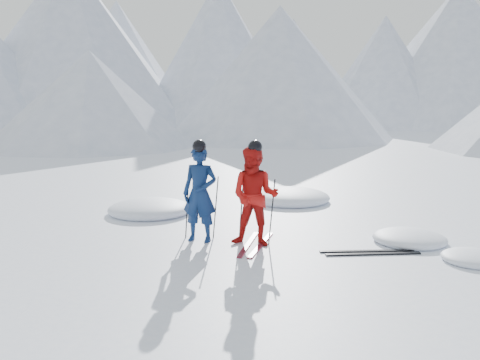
# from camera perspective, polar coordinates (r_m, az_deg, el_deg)

# --- Properties ---
(ground) EXTENTS (160.00, 160.00, 0.00)m
(ground) POSITION_cam_1_polar(r_m,az_deg,el_deg) (9.82, 11.69, -7.15)
(ground) COLOR white
(ground) RESTS_ON ground
(mountain_range) EXTENTS (106.15, 62.94, 15.53)m
(mountain_range) POSITION_cam_1_polar(r_m,az_deg,el_deg) (45.33, 18.44, 13.63)
(mountain_range) COLOR #B2BCD1
(mountain_range) RESTS_ON ground
(skier_blue) EXTENTS (0.72, 0.51, 1.85)m
(skier_blue) POSITION_cam_1_polar(r_m,az_deg,el_deg) (9.71, -4.53, -1.55)
(skier_blue) COLOR #0C214B
(skier_blue) RESTS_ON ground
(skier_red) EXTENTS (0.95, 0.76, 1.87)m
(skier_red) POSITION_cam_1_polar(r_m,az_deg,el_deg) (9.39, 1.68, -1.85)
(skier_red) COLOR #B0110E
(skier_red) RESTS_ON ground
(pole_blue_left) EXTENTS (0.12, 0.09, 1.23)m
(pole_blue_left) POSITION_cam_1_polar(r_m,az_deg,el_deg) (10.00, -5.95, -3.08)
(pole_blue_left) COLOR black
(pole_blue_left) RESTS_ON ground
(pole_blue_right) EXTENTS (0.12, 0.07, 1.23)m
(pole_blue_right) POSITION_cam_1_polar(r_m,az_deg,el_deg) (9.95, -2.74, -3.09)
(pole_blue_right) COLOR black
(pole_blue_right) RESTS_ON ground
(pole_red_left) EXTENTS (0.12, 0.10, 1.24)m
(pole_red_left) POSITION_cam_1_polar(r_m,az_deg,el_deg) (9.74, 0.15, -3.32)
(pole_red_left) COLOR black
(pole_red_left) RESTS_ON ground
(pole_red_right) EXTENTS (0.12, 0.09, 1.24)m
(pole_red_right) POSITION_cam_1_polar(r_m,az_deg,el_deg) (9.56, 3.59, -3.57)
(pole_red_right) COLOR black
(pole_red_right) RESTS_ON ground
(ski_worn_left) EXTENTS (0.14, 1.70, 0.03)m
(ski_worn_left) POSITION_cam_1_polar(r_m,az_deg,el_deg) (9.62, 0.95, -7.20)
(ski_worn_left) COLOR black
(ski_worn_left) RESTS_ON ground
(ski_worn_right) EXTENTS (0.26, 1.70, 0.03)m
(ski_worn_right) POSITION_cam_1_polar(r_m,az_deg,el_deg) (9.59, 2.37, -7.27)
(ski_worn_right) COLOR black
(ski_worn_right) RESTS_ON ground
(ski_loose_a) EXTENTS (1.68, 0.46, 0.03)m
(ski_loose_a) POSITION_cam_1_polar(r_m,az_deg,el_deg) (9.46, 14.05, -7.76)
(ski_loose_a) COLOR black
(ski_loose_a) RESTS_ON ground
(ski_loose_b) EXTENTS (1.67, 0.51, 0.03)m
(ski_loose_b) POSITION_cam_1_polar(r_m,az_deg,el_deg) (9.33, 14.72, -8.04)
(ski_loose_b) COLOR black
(ski_loose_b) RESTS_ON ground
(snow_lumps) EXTENTS (8.23, 6.22, 0.48)m
(snow_lumps) POSITION_cam_1_polar(r_m,az_deg,el_deg) (12.43, 1.97, -3.56)
(snow_lumps) COLOR white
(snow_lumps) RESTS_ON ground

